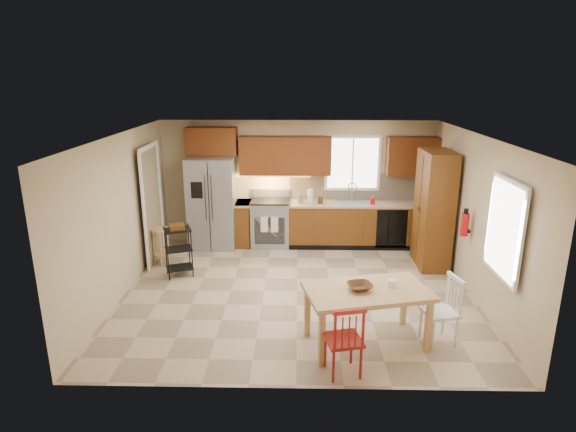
% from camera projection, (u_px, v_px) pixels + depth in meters
% --- Properties ---
extents(floor, '(5.50, 5.50, 0.00)m').
position_uv_depth(floor, '(297.00, 291.00, 7.77)').
color(floor, tan).
rests_on(floor, ground).
extents(ceiling, '(5.50, 5.00, 0.02)m').
position_uv_depth(ceiling, '(298.00, 136.00, 7.06)').
color(ceiling, silver).
rests_on(ceiling, ground).
extents(wall_back, '(5.50, 0.02, 2.50)m').
position_uv_depth(wall_back, '(298.00, 182.00, 9.81)').
color(wall_back, '#CCB793').
rests_on(wall_back, ground).
extents(wall_front, '(5.50, 0.02, 2.50)m').
position_uv_depth(wall_front, '(297.00, 286.00, 5.02)').
color(wall_front, '#CCB793').
rests_on(wall_front, ground).
extents(wall_left, '(0.02, 5.00, 2.50)m').
position_uv_depth(wall_left, '(121.00, 216.00, 7.47)').
color(wall_left, '#CCB793').
rests_on(wall_left, ground).
extents(wall_right, '(0.02, 5.00, 2.50)m').
position_uv_depth(wall_right, '(477.00, 218.00, 7.36)').
color(wall_right, '#CCB793').
rests_on(wall_right, ground).
extents(refrigerator, '(0.92, 0.75, 1.82)m').
position_uv_depth(refrigerator, '(212.00, 202.00, 9.58)').
color(refrigerator, gray).
rests_on(refrigerator, floor).
extents(range_stove, '(0.76, 0.63, 0.92)m').
position_uv_depth(range_stove, '(270.00, 223.00, 9.74)').
color(range_stove, gray).
rests_on(range_stove, floor).
extents(base_cabinet_narrow, '(0.30, 0.60, 0.90)m').
position_uv_depth(base_cabinet_narrow, '(243.00, 224.00, 9.77)').
color(base_cabinet_narrow, '#5F3211').
rests_on(base_cabinet_narrow, floor).
extents(base_cabinet_run, '(2.92, 0.60, 0.90)m').
position_uv_depth(base_cabinet_run, '(361.00, 224.00, 9.72)').
color(base_cabinet_run, '#5F3211').
rests_on(base_cabinet_run, floor).
extents(dishwasher, '(0.60, 0.02, 0.78)m').
position_uv_depth(dishwasher, '(392.00, 229.00, 9.43)').
color(dishwasher, black).
rests_on(dishwasher, floor).
extents(backsplash, '(2.92, 0.03, 0.55)m').
position_uv_depth(backsplash, '(361.00, 186.00, 9.79)').
color(backsplash, beige).
rests_on(backsplash, wall_back).
extents(upper_over_fridge, '(1.00, 0.35, 0.55)m').
position_uv_depth(upper_over_fridge, '(211.00, 141.00, 9.43)').
color(upper_over_fridge, '#632F10').
rests_on(upper_over_fridge, wall_back).
extents(upper_left_block, '(1.80, 0.35, 0.75)m').
position_uv_depth(upper_left_block, '(285.00, 156.00, 9.48)').
color(upper_left_block, '#632F10').
rests_on(upper_left_block, wall_back).
extents(upper_right_block, '(1.00, 0.35, 0.75)m').
position_uv_depth(upper_right_block, '(412.00, 156.00, 9.43)').
color(upper_right_block, '#632F10').
rests_on(upper_right_block, wall_back).
extents(window_back, '(1.12, 0.04, 1.12)m').
position_uv_depth(window_back, '(353.00, 163.00, 9.65)').
color(window_back, white).
rests_on(window_back, wall_back).
extents(sink, '(0.62, 0.46, 0.16)m').
position_uv_depth(sink, '(353.00, 205.00, 9.61)').
color(sink, gray).
rests_on(sink, base_cabinet_run).
extents(undercab_glow, '(1.60, 0.30, 0.01)m').
position_uv_depth(undercab_glow, '(270.00, 175.00, 9.58)').
color(undercab_glow, '#FFBF66').
rests_on(undercab_glow, wall_back).
extents(soap_bottle, '(0.09, 0.09, 0.19)m').
position_uv_depth(soap_bottle, '(373.00, 200.00, 9.47)').
color(soap_bottle, red).
rests_on(soap_bottle, base_cabinet_run).
extents(paper_towel, '(0.12, 0.12, 0.28)m').
position_uv_depth(paper_towel, '(310.00, 196.00, 9.53)').
color(paper_towel, silver).
rests_on(paper_towel, base_cabinet_run).
extents(canister_steel, '(0.11, 0.11, 0.18)m').
position_uv_depth(canister_steel, '(300.00, 199.00, 9.55)').
color(canister_steel, gray).
rests_on(canister_steel, base_cabinet_run).
extents(canister_wood, '(0.10, 0.10, 0.14)m').
position_uv_depth(canister_wood, '(320.00, 200.00, 9.52)').
color(canister_wood, '#4D3014').
rests_on(canister_wood, base_cabinet_run).
extents(pantry, '(0.50, 0.95, 2.10)m').
position_uv_depth(pantry, '(434.00, 210.00, 8.57)').
color(pantry, '#5F3211').
rests_on(pantry, floor).
extents(fire_extinguisher, '(0.12, 0.12, 0.36)m').
position_uv_depth(fire_extinguisher, '(465.00, 225.00, 7.55)').
color(fire_extinguisher, red).
rests_on(fire_extinguisher, wall_right).
extents(window_right, '(0.04, 1.02, 1.32)m').
position_uv_depth(window_right, '(505.00, 229.00, 6.20)').
color(window_right, white).
rests_on(window_right, wall_right).
extents(doorway, '(0.04, 0.95, 2.10)m').
position_uv_depth(doorway, '(151.00, 206.00, 8.77)').
color(doorway, '#8C7A59').
rests_on(doorway, wall_left).
extents(dining_table, '(1.69, 1.19, 0.75)m').
position_uv_depth(dining_table, '(366.00, 317.00, 6.17)').
color(dining_table, tan).
rests_on(dining_table, floor).
extents(chair_red, '(0.51, 0.51, 0.90)m').
position_uv_depth(chair_red, '(343.00, 338.00, 5.53)').
color(chair_red, maroon).
rests_on(chair_red, floor).
extents(chair_white, '(0.51, 0.51, 0.90)m').
position_uv_depth(chair_white, '(440.00, 311.00, 6.18)').
color(chair_white, silver).
rests_on(chair_white, floor).
extents(table_bowl, '(0.37, 0.37, 0.08)m').
position_uv_depth(table_bowl, '(360.00, 290.00, 6.06)').
color(table_bowl, '#4D3014').
rests_on(table_bowl, dining_table).
extents(table_jar, '(0.13, 0.13, 0.13)m').
position_uv_depth(table_jar, '(393.00, 285.00, 6.14)').
color(table_jar, silver).
rests_on(table_jar, dining_table).
extents(bar_stool, '(0.42, 0.42, 0.69)m').
position_uv_depth(bar_stool, '(161.00, 246.00, 8.80)').
color(bar_stool, tan).
rests_on(bar_stool, floor).
extents(utility_cart, '(0.54, 0.48, 0.88)m').
position_uv_depth(utility_cart, '(179.00, 252.00, 8.26)').
color(utility_cart, black).
rests_on(utility_cart, floor).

